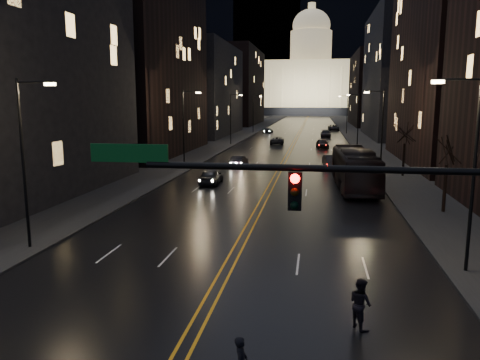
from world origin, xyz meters
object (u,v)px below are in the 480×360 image
at_px(oncoming_car_a, 211,176).
at_px(oncoming_car_b, 239,161).
at_px(bus, 355,169).
at_px(pedestrian_b, 360,303).
at_px(receding_car_a, 332,162).
at_px(traffic_signal, 390,213).

xyz_separation_m(oncoming_car_a, oncoming_car_b, (0.70, 12.07, -0.09)).
relative_size(bus, pedestrian_b, 7.06).
bearing_deg(receding_car_a, pedestrian_b, -97.43).
bearing_deg(oncoming_car_b, bus, 140.69).
bearing_deg(traffic_signal, pedestrian_b, 93.18).
relative_size(oncoming_car_a, oncoming_car_b, 1.10).
bearing_deg(oncoming_car_b, oncoming_car_a, 91.27).
bearing_deg(receding_car_a, traffic_signal, -97.11).
bearing_deg(bus, oncoming_car_a, 177.16).
bearing_deg(pedestrian_b, oncoming_car_a, -9.89).
relative_size(traffic_signal, pedestrian_b, 9.44).
relative_size(traffic_signal, bus, 1.34).
distance_m(oncoming_car_a, pedestrian_b, 29.27).
distance_m(bus, oncoming_car_a, 13.32).
bearing_deg(traffic_signal, oncoming_car_b, 104.33).
bearing_deg(bus, traffic_signal, -95.72).
height_order(receding_car_a, pedestrian_b, pedestrian_b).
height_order(traffic_signal, oncoming_car_a, traffic_signal).
relative_size(traffic_signal, oncoming_car_b, 4.28).
height_order(oncoming_car_a, pedestrian_b, pedestrian_b).
bearing_deg(traffic_signal, receding_car_a, 90.02).
bearing_deg(traffic_signal, bus, 86.97).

